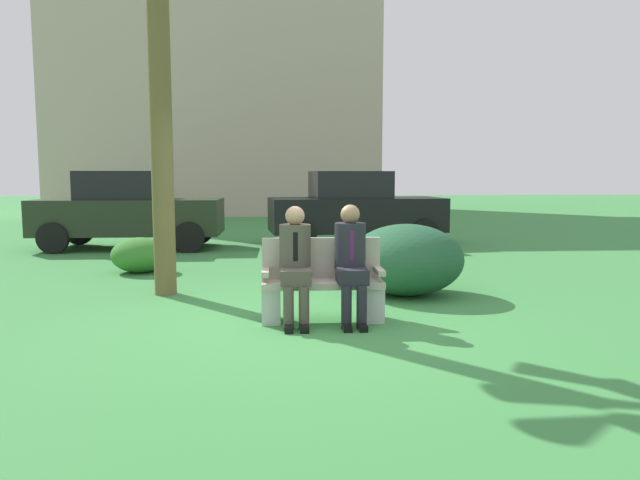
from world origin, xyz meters
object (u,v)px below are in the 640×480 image
shrub_mid_lawn (407,260)px  building_backdrop (223,71)px  seated_man_left (295,258)px  park_bench (322,285)px  seated_man_right (351,257)px  shrub_near_bench (140,255)px  parked_car_near (129,210)px  parked_car_far (355,208)px

shrub_mid_lawn → building_backdrop: bearing=102.1°
seated_man_left → shrub_mid_lawn: 2.09m
park_bench → building_backdrop: (-2.94, 20.61, 5.79)m
park_bench → seated_man_right: seated_man_right is taller
shrub_near_bench → building_backdrop: (-0.17, 17.22, 5.89)m
seated_man_left → building_backdrop: bearing=97.3°
shrub_near_bench → park_bench: bearing=-50.8°
seated_man_left → parked_car_near: 7.56m
shrub_mid_lawn → parked_car_near: (-4.95, 5.32, 0.36)m
seated_man_left → seated_man_right: size_ratio=0.99×
seated_man_left → parked_car_far: bearing=77.7°
seated_man_left → building_backdrop: building_backdrop is taller
seated_man_left → parked_car_far: size_ratio=0.31×
park_bench → shrub_near_bench: (-2.76, 3.39, -0.10)m
parked_car_far → parked_car_near: bearing=-176.2°
shrub_mid_lawn → parked_car_far: parked_car_far is taller
shrub_near_bench → parked_car_near: 3.41m
shrub_mid_lawn → park_bench: bearing=-133.3°
seated_man_right → shrub_mid_lawn: seated_man_right is taller
seated_man_right → parked_car_far: size_ratio=0.32×
parked_car_near → seated_man_right: bearing=-59.1°
shrub_near_bench → parked_car_far: 5.38m
parked_car_near → shrub_mid_lawn: bearing=-47.0°
shrub_mid_lawn → shrub_near_bench: bearing=152.3°
seated_man_left → parked_car_near: size_ratio=0.32×
park_bench → seated_man_right: (0.30, -0.12, 0.32)m
seated_man_left → parked_car_near: (-3.43, 6.73, 0.13)m
parked_car_near → park_bench: bearing=-60.6°
seated_man_right → parked_car_far: parked_car_far is taller
park_bench → seated_man_right: 0.46m
seated_man_left → parked_car_near: parked_car_near is taller
building_backdrop → shrub_near_bench: bearing=-89.4°
shrub_near_bench → seated_man_left: bearing=-54.9°
park_bench → seated_man_left: size_ratio=1.05×
shrub_mid_lawn → parked_car_far: (0.02, 5.65, 0.36)m
seated_man_left → building_backdrop: size_ratio=0.09×
parked_car_near → building_backdrop: 15.00m
shrub_mid_lawn → parked_car_far: 5.66m
shrub_mid_lawn → seated_man_left: bearing=-137.0°
seated_man_right → parked_car_near: bearing=120.9°
building_backdrop → parked_car_near: bearing=-93.2°
park_bench → parked_car_far: (1.24, 6.94, 0.44)m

